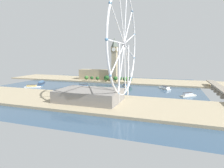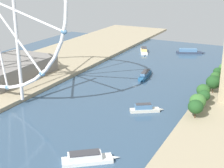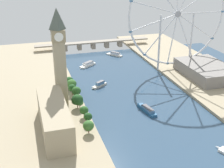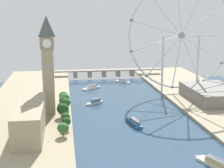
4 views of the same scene
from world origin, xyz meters
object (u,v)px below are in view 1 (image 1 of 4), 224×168
(tour_boat_1, at_px, (32,86))
(tour_boat_4, at_px, (188,95))
(riverside_hall, at_px, (89,95))
(tour_boat_0, at_px, (84,86))
(tour_boat_5, at_px, (125,86))
(ferris_wheel, at_px, (124,44))
(tour_boat_2, at_px, (165,88))
(clock_tower, at_px, (114,59))
(parliament_block, at_px, (96,74))
(tour_boat_3, at_px, (41,82))
(river_bridge, at_px, (222,90))

(tour_boat_1, height_order, tour_boat_4, tour_boat_4)
(tour_boat_4, bearing_deg, riverside_hall, 173.92)
(tour_boat_0, height_order, tour_boat_5, tour_boat_5)
(tour_boat_0, xyz_separation_m, tour_boat_4, (23.19, 181.45, 0.19))
(ferris_wheel, height_order, tour_boat_1, ferris_wheel)
(ferris_wheel, height_order, tour_boat_2, ferris_wheel)
(clock_tower, relative_size, parliament_block, 1.15)
(riverside_hall, height_order, tour_boat_4, riverside_hall)
(ferris_wheel, xyz_separation_m, tour_boat_0, (-78.88, -98.58, -70.80))
(riverside_hall, relative_size, tour_boat_5, 3.56)
(tour_boat_3, height_order, tour_boat_5, tour_boat_5)
(riverside_hall, height_order, tour_boat_2, riverside_hall)
(tour_boat_4, bearing_deg, parliament_block, 109.75)
(parliament_block, height_order, tour_boat_4, parliament_block)
(clock_tower, height_order, tour_boat_2, clock_tower)
(tour_boat_5, bearing_deg, tour_boat_3, 62.00)
(riverside_hall, xyz_separation_m, tour_boat_5, (-132.99, 11.94, -7.74))
(tour_boat_1, distance_m, tour_boat_3, 51.73)
(tour_boat_0, bearing_deg, tour_boat_5, 12.72)
(tour_boat_0, height_order, tour_boat_2, tour_boat_2)
(parliament_block, distance_m, river_bridge, 258.69)
(riverside_hall, relative_size, tour_boat_2, 2.88)
(tour_boat_2, bearing_deg, tour_boat_5, 50.54)
(parliament_block, xyz_separation_m, ferris_wheel, (169.12, 111.93, 57.99))
(parliament_block, distance_m, riverside_hall, 208.31)
(river_bridge, distance_m, tour_boat_1, 319.39)
(parliament_block, height_order, tour_boat_1, parliament_block)
(ferris_wheel, distance_m, river_bridge, 164.84)
(riverside_hall, bearing_deg, tour_boat_2, 146.82)
(tour_boat_1, xyz_separation_m, tour_boat_5, (-64.81, 161.75, 0.12))
(parliament_block, relative_size, river_bridge, 0.44)
(river_bridge, height_order, tour_boat_5, river_bridge)
(river_bridge, xyz_separation_m, tour_boat_1, (35.08, -317.40, -5.88))
(clock_tower, height_order, ferris_wheel, ferris_wheel)
(river_bridge, xyz_separation_m, tour_boat_0, (-1.01, -228.62, -6.02))
(tour_boat_5, bearing_deg, tour_boat_1, 78.54)
(clock_tower, distance_m, tour_boat_0, 98.42)
(tour_boat_0, bearing_deg, ferris_wheel, -47.43)
(ferris_wheel, height_order, tour_boat_5, ferris_wheel)
(tour_boat_0, bearing_deg, parliament_block, 89.65)
(riverside_hall, xyz_separation_m, tour_boat_1, (-68.18, -149.81, -7.86))
(parliament_block, height_order, riverside_hall, parliament_block)
(tour_boat_0, xyz_separation_m, tour_boat_3, (-11.94, -107.99, 0.23))
(tour_boat_3, bearing_deg, clock_tower, -88.71)
(tour_boat_0, relative_size, tour_boat_1, 1.02)
(parliament_block, relative_size, tour_boat_0, 2.54)
(clock_tower, height_order, riverside_hall, clock_tower)
(tour_boat_2, height_order, tour_boat_4, same)
(ferris_wheel, bearing_deg, tour_boat_3, -113.73)
(tour_boat_1, xyz_separation_m, tour_boat_2, (-62.23, 235.08, 0.12))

